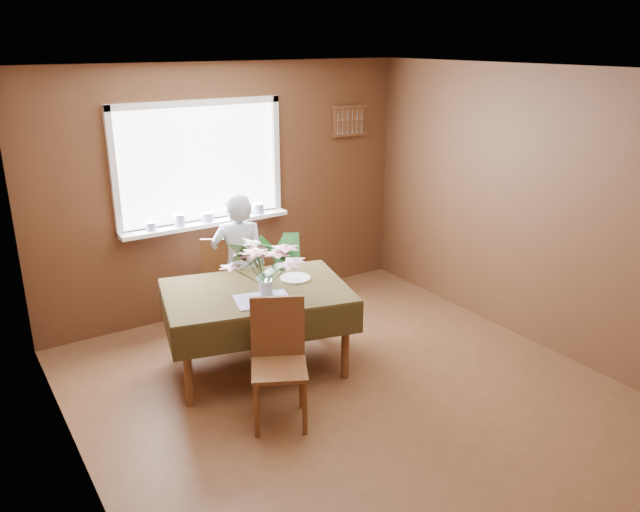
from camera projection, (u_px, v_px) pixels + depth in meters
floor at (358, 401)px, 4.92m from camera, size 4.50×4.50×0.00m
ceiling at (365, 71)px, 4.09m from camera, size 4.50×4.50×0.00m
wall_back at (229, 190)px, 6.29m from camera, size 4.00×0.00×4.00m
wall_left at (73, 314)px, 3.48m from camera, size 0.00×4.50×4.50m
wall_right at (543, 212)px, 5.52m from camera, size 0.00×4.50×4.50m
window_assembly at (203, 185)px, 6.06m from camera, size 1.72×0.20×1.22m
spoon_rack at (349, 121)px, 6.80m from camera, size 0.44×0.05×0.33m
dining_table at (257, 299)px, 5.21m from camera, size 1.71×1.36×0.74m
chair_far at (226, 279)px, 5.94m from camera, size 0.56×0.57×0.97m
chair_near at (279, 355)px, 4.56m from camera, size 0.54×0.54×0.93m
seated_woman at (239, 266)px, 5.81m from camera, size 0.60×0.50×1.40m
flower_bouquet at (265, 260)px, 4.94m from camera, size 0.55×0.55×0.47m
side_plate at (295, 278)px, 5.40m from camera, size 0.37×0.37×0.01m
table_knife at (286, 297)px, 5.00m from camera, size 0.02×0.21×0.00m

